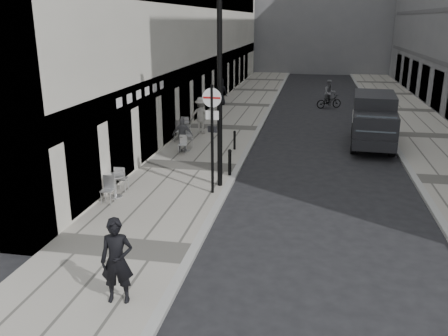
{
  "coord_description": "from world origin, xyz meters",
  "views": [
    {
      "loc": [
        2.92,
        -8.12,
        5.97
      ],
      "look_at": [
        0.22,
        6.22,
        1.4
      ],
      "focal_mm": 38.0,
      "sensor_mm": 36.0,
      "label": 1
    }
  ],
  "objects_px": {
    "lamppost": "(220,78)",
    "sign_post": "(212,125)",
    "panel_van": "(374,118)",
    "walking_man": "(117,261)",
    "cyclist": "(329,97)"
  },
  "relations": [
    {
      "from": "walking_man",
      "to": "sign_post",
      "type": "bearing_deg",
      "value": 74.97
    },
    {
      "from": "lamppost",
      "to": "panel_van",
      "type": "height_order",
      "value": "lamppost"
    },
    {
      "from": "walking_man",
      "to": "panel_van",
      "type": "bearing_deg",
      "value": 55.65
    },
    {
      "from": "walking_man",
      "to": "panel_van",
      "type": "relative_size",
      "value": 0.36
    },
    {
      "from": "panel_van",
      "to": "walking_man",
      "type": "bearing_deg",
      "value": -109.8
    },
    {
      "from": "panel_van",
      "to": "cyclist",
      "type": "xyz_separation_m",
      "value": [
        -1.86,
        10.25,
        -0.62
      ]
    },
    {
      "from": "walking_man",
      "to": "cyclist",
      "type": "bearing_deg",
      "value": 68.67
    },
    {
      "from": "lamppost",
      "to": "panel_van",
      "type": "distance_m",
      "value": 10.14
    },
    {
      "from": "lamppost",
      "to": "sign_post",
      "type": "bearing_deg",
      "value": -97.38
    },
    {
      "from": "sign_post",
      "to": "lamppost",
      "type": "xyz_separation_m",
      "value": [
        0.1,
        0.81,
        1.49
      ]
    },
    {
      "from": "lamppost",
      "to": "walking_man",
      "type": "bearing_deg",
      "value": -95.05
    },
    {
      "from": "lamppost",
      "to": "cyclist",
      "type": "relative_size",
      "value": 3.56
    },
    {
      "from": "lamppost",
      "to": "cyclist",
      "type": "distance_m",
      "value": 18.64
    },
    {
      "from": "sign_post",
      "to": "lamppost",
      "type": "relative_size",
      "value": 0.54
    },
    {
      "from": "sign_post",
      "to": "cyclist",
      "type": "relative_size",
      "value": 1.92
    }
  ]
}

